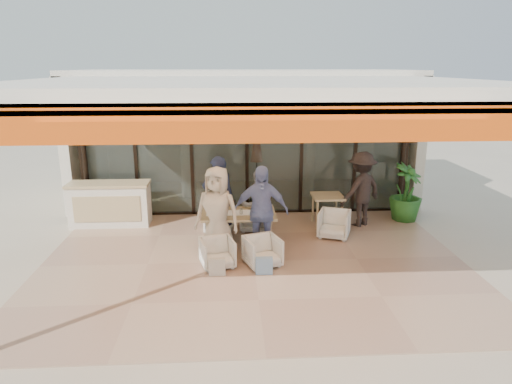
% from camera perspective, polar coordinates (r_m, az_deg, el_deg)
% --- Properties ---
extents(ground, '(70.00, 70.00, 0.00)m').
position_cam_1_polar(ground, '(8.82, -0.31, -8.80)').
color(ground, '#C6B293').
rests_on(ground, ground).
extents(terrace_floor, '(8.00, 6.00, 0.01)m').
position_cam_1_polar(terrace_floor, '(8.82, -0.31, -8.77)').
color(terrace_floor, tan).
rests_on(terrace_floor, ground).
extents(terrace_structure, '(8.00, 6.00, 3.40)m').
position_cam_1_polar(terrace_structure, '(7.79, -0.23, 12.70)').
color(terrace_structure, silver).
rests_on(terrace_structure, ground).
extents(glass_storefront, '(8.08, 0.10, 3.20)m').
position_cam_1_polar(glass_storefront, '(11.22, -1.15, 5.07)').
color(glass_storefront, '#9EADA3').
rests_on(glass_storefront, ground).
extents(interior_block, '(9.05, 3.62, 3.52)m').
position_cam_1_polar(interior_block, '(13.42, -1.53, 9.51)').
color(interior_block, silver).
rests_on(interior_block, ground).
extents(host_counter, '(1.85, 0.65, 1.04)m').
position_cam_1_polar(host_counter, '(11.14, -17.78, -1.42)').
color(host_counter, silver).
rests_on(host_counter, ground).
extents(dining_table, '(1.50, 0.90, 0.93)m').
position_cam_1_polar(dining_table, '(9.31, -2.22, -2.95)').
color(dining_table, tan).
rests_on(dining_table, ground).
extents(chair_far_left, '(0.69, 0.66, 0.63)m').
position_cam_1_polar(chair_far_left, '(10.33, -4.62, -3.29)').
color(chair_far_left, white).
rests_on(chair_far_left, ground).
extents(chair_far_right, '(0.76, 0.74, 0.64)m').
position_cam_1_polar(chair_far_right, '(10.34, 0.05, -3.17)').
color(chair_far_right, white).
rests_on(chair_far_right, ground).
extents(chair_near_left, '(0.71, 0.68, 0.61)m').
position_cam_1_polar(chair_near_left, '(8.55, -4.85, -7.45)').
color(chair_near_left, white).
rests_on(chair_near_left, ground).
extents(chair_near_right, '(0.76, 0.74, 0.63)m').
position_cam_1_polar(chair_near_right, '(8.57, 0.82, -7.28)').
color(chair_near_right, white).
rests_on(chair_near_right, ground).
extents(diner_navy, '(0.73, 0.54, 1.84)m').
position_cam_1_polar(diner_navy, '(9.67, -4.75, -0.84)').
color(diner_navy, '#181F35').
rests_on(diner_navy, ground).
extents(diner_grey, '(0.88, 0.77, 1.53)m').
position_cam_1_polar(diner_grey, '(9.73, 0.23, -1.65)').
color(diner_grey, slate).
rests_on(diner_grey, ground).
extents(diner_cream, '(1.02, 0.83, 1.81)m').
position_cam_1_polar(diner_cream, '(8.81, -4.87, -2.58)').
color(diner_cream, beige).
rests_on(diner_cream, ground).
extents(diner_periwinkle, '(1.10, 0.52, 1.82)m').
position_cam_1_polar(diner_periwinkle, '(8.83, 0.60, -2.45)').
color(diner_periwinkle, '#697BAF').
rests_on(diner_periwinkle, ground).
extents(tote_bag_cream, '(0.30, 0.10, 0.34)m').
position_cam_1_polar(tote_bag_cream, '(8.24, -4.89, -9.39)').
color(tote_bag_cream, silver).
rests_on(tote_bag_cream, ground).
extents(tote_bag_blue, '(0.30, 0.10, 0.34)m').
position_cam_1_polar(tote_bag_blue, '(8.26, 1.02, -9.28)').
color(tote_bag_blue, '#99BFD8').
rests_on(tote_bag_blue, ground).
extents(side_table, '(0.70, 0.70, 0.74)m').
position_cam_1_polar(side_table, '(10.69, 8.92, -0.96)').
color(side_table, tan).
rests_on(side_table, ground).
extents(side_chair, '(0.82, 0.80, 0.66)m').
position_cam_1_polar(side_chair, '(10.08, 9.74, -3.82)').
color(side_chair, white).
rests_on(side_chair, ground).
extents(standing_woman, '(1.31, 1.14, 1.76)m').
position_cam_1_polar(standing_woman, '(10.77, 12.99, 0.31)').
color(standing_woman, black).
rests_on(standing_woman, ground).
extents(potted_palm, '(1.11, 1.11, 1.40)m').
position_cam_1_polar(potted_palm, '(11.48, 18.27, -0.09)').
color(potted_palm, '#1E5919').
rests_on(potted_palm, ground).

